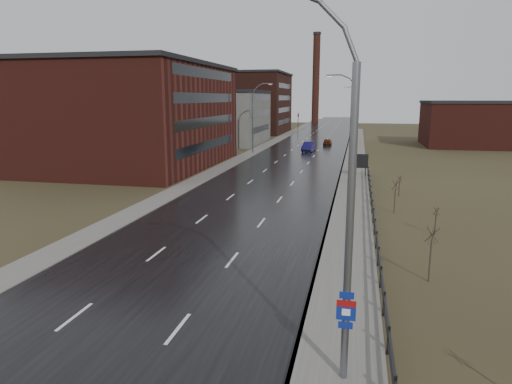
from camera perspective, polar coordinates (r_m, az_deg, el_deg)
The scene contains 24 objects.
ground at distance 17.12m, azimuth -22.85°, elevation -21.08°, with size 320.00×320.00×0.00m, color #2D2819.
road at distance 72.61m, azimuth 5.43°, elevation 4.53°, with size 14.00×300.00×0.06m, color black.
sidewalk_right at distance 47.35m, azimuth 11.95°, elevation 0.57°, with size 3.20×180.00×0.18m, color #595651.
curb_right at distance 47.38m, azimuth 10.11°, elevation 0.66°, with size 0.16×180.00×0.18m, color slate.
sidewalk_left at distance 74.06m, azimuth -0.90°, elevation 4.75°, with size 2.40×260.00×0.12m, color #595651.
warehouse_near at distance 63.97m, azimuth -15.53°, elevation 9.26°, with size 22.44×28.56×13.50m.
warehouse_mid at distance 93.53m, azimuth -4.22°, elevation 9.36°, with size 16.32×20.40×10.50m.
warehouse_far at distance 123.69m, azimuth -2.43°, elevation 11.10°, with size 26.52×24.48×15.50m.
building_right at distance 96.03m, azimuth 25.66°, elevation 7.72°, with size 18.36×16.32×8.50m.
smokestack at distance 162.32m, azimuth 7.50°, elevation 13.88°, with size 2.70×2.70×30.70m.
streetlight_main at distance 13.82m, azimuth 10.43°, elevation -0.83°, with size 3.91×0.29×12.11m.
streetlight_right_mid at distance 47.61m, azimuth 12.14°, elevation 7.61°, with size 3.36×0.28×11.35m.
streetlight_left at distance 75.42m, azimuth -0.18°, elevation 9.28°, with size 3.36×0.28×11.35m.
streetlight_right_far at distance 101.55m, azimuth 12.50°, elevation 9.63°, with size 3.36×0.28×11.35m.
guardrail at distance 30.98m, azimuth 14.69°, elevation -4.24°, with size 0.10×53.05×1.10m.
shrub_c at distance 24.30m, azimuth 21.00°, elevation -7.08°, with size 0.67×0.71×2.85m.
shrub_d at distance 32.76m, azimuth 21.55°, elevation -3.27°, with size 0.46×0.48×1.92m.
shrub_e at distance 37.71m, azimuth 16.99°, elevation -0.45°, with size 0.63×0.66×2.66m.
shrub_f at distance 44.43m, azimuth 17.48°, elevation 0.80°, with size 0.47×0.49×1.95m.
billboard at distance 54.07m, azimuth 12.67°, elevation 3.72°, with size 2.22×0.17×2.67m.
traffic_light_left at distance 132.66m, azimuth 5.31°, elevation 9.73°, with size 0.58×2.73×5.30m.
traffic_light_right at distance 131.58m, azimuth 12.33°, elevation 9.50°, with size 0.58×2.73×5.30m.
car_near at distance 78.42m, azimuth 6.61°, elevation 5.61°, with size 1.72×4.94×1.63m, color #110E49.
car_far at distance 89.52m, azimuth 8.93°, elevation 6.18°, with size 1.51×3.76×1.28m, color #4B1D0C.
Camera 1 is at (8.92, -11.50, 9.01)m, focal length 32.00 mm.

